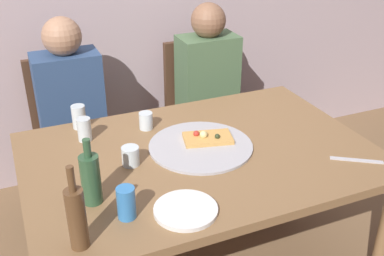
# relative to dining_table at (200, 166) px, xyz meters

# --- Properties ---
(dining_table) EXTENTS (1.53, 1.03, 0.72)m
(dining_table) POSITION_rel_dining_table_xyz_m (0.00, 0.00, 0.00)
(dining_table) COLOR olive
(dining_table) RESTS_ON ground_plane
(pizza_tray) EXTENTS (0.47, 0.47, 0.01)m
(pizza_tray) POSITION_rel_dining_table_xyz_m (0.02, 0.04, 0.07)
(pizza_tray) COLOR #ADADB2
(pizza_tray) RESTS_ON dining_table
(pizza_slice_last) EXTENTS (0.24, 0.18, 0.05)m
(pizza_slice_last) POSITION_rel_dining_table_xyz_m (0.07, 0.07, 0.09)
(pizza_slice_last) COLOR tan
(pizza_slice_last) RESTS_ON pizza_tray
(wine_bottle) EXTENTS (0.06, 0.06, 0.30)m
(wine_bottle) POSITION_rel_dining_table_xyz_m (-0.60, -0.40, 0.19)
(wine_bottle) COLOR brown
(wine_bottle) RESTS_ON dining_table
(beer_bottle) EXTENTS (0.07, 0.07, 0.26)m
(beer_bottle) POSITION_rel_dining_table_xyz_m (-0.51, -0.17, 0.17)
(beer_bottle) COLOR #2D5133
(beer_bottle) RESTS_ON dining_table
(tumbler_near) EXTENTS (0.07, 0.07, 0.08)m
(tumbler_near) POSITION_rel_dining_table_xyz_m (-0.15, 0.31, 0.11)
(tumbler_near) COLOR silver
(tumbler_near) RESTS_ON dining_table
(tumbler_far) EXTENTS (0.07, 0.07, 0.12)m
(tumbler_far) POSITION_rel_dining_table_xyz_m (-0.44, 0.45, 0.13)
(tumbler_far) COLOR silver
(tumbler_far) RESTS_ON dining_table
(wine_glass) EXTENTS (0.07, 0.07, 0.08)m
(wine_glass) POSITION_rel_dining_table_xyz_m (-0.31, 0.02, 0.11)
(wine_glass) COLOR silver
(wine_glass) RESTS_ON dining_table
(short_glass) EXTENTS (0.06, 0.06, 0.11)m
(short_glass) POSITION_rel_dining_table_xyz_m (-0.44, 0.31, 0.12)
(short_glass) COLOR silver
(short_glass) RESTS_ON dining_table
(soda_can) EXTENTS (0.07, 0.07, 0.12)m
(soda_can) POSITION_rel_dining_table_xyz_m (-0.42, -0.31, 0.13)
(soda_can) COLOR #337AC1
(soda_can) RESTS_ON dining_table
(plate_stack) EXTENTS (0.23, 0.23, 0.02)m
(plate_stack) POSITION_rel_dining_table_xyz_m (-0.22, -0.36, 0.08)
(plate_stack) COLOR white
(plate_stack) RESTS_ON dining_table
(table_knife) EXTENTS (0.19, 0.14, 0.01)m
(table_knife) POSITION_rel_dining_table_xyz_m (0.59, -0.33, 0.07)
(table_knife) COLOR #B7B7BC
(table_knife) RESTS_ON dining_table
(chair_left) EXTENTS (0.44, 0.44, 0.90)m
(chair_left) POSITION_rel_dining_table_xyz_m (-0.42, 0.92, -0.14)
(chair_left) COLOR #472D1E
(chair_left) RESTS_ON ground_plane
(chair_right) EXTENTS (0.44, 0.44, 0.90)m
(chair_right) POSITION_rel_dining_table_xyz_m (0.43, 0.92, -0.14)
(chair_right) COLOR #472D1E
(chair_right) RESTS_ON ground_plane
(guest_in_sweater) EXTENTS (0.36, 0.56, 1.17)m
(guest_in_sweater) POSITION_rel_dining_table_xyz_m (-0.42, 0.77, -0.01)
(guest_in_sweater) COLOR navy
(guest_in_sweater) RESTS_ON ground_plane
(guest_in_beanie) EXTENTS (0.36, 0.56, 1.17)m
(guest_in_beanie) POSITION_rel_dining_table_xyz_m (0.43, 0.77, -0.01)
(guest_in_beanie) COLOR #4C6B47
(guest_in_beanie) RESTS_ON ground_plane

